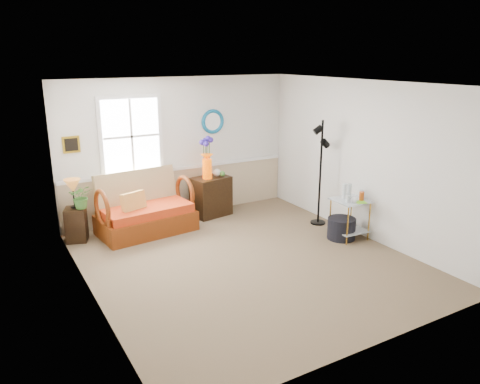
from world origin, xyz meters
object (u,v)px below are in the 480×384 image
floor_lamp (320,173)px  ottoman (341,228)px  loveseat (145,204)px  side_table (349,219)px  lamp_stand (76,224)px  cabinet (211,196)px

floor_lamp → ottoman: (-0.13, -0.77, -0.77)m
floor_lamp → loveseat: bearing=175.1°
side_table → ottoman: bearing=158.4°
lamp_stand → side_table: 4.53m
cabinet → side_table: bearing=-66.6°
ottoman → side_table: bearing=-21.6°
ottoman → lamp_stand: bearing=151.3°
loveseat → cabinet: loveseat is taller
lamp_stand → floor_lamp: floor_lamp is taller
loveseat → floor_lamp: 3.12m
lamp_stand → ottoman: 4.41m
side_table → floor_lamp: bearing=89.0°
loveseat → cabinet: 1.40m
lamp_stand → cabinet: (2.51, 0.05, 0.09)m
loveseat → ottoman: bearing=-41.0°
cabinet → ottoman: cabinet is taller
loveseat → ottoman: size_ratio=3.42×
loveseat → lamp_stand: bearing=164.7°
side_table → floor_lamp: 1.02m
cabinet → ottoman: bearing=-68.2°
floor_lamp → cabinet: bearing=154.0°
side_table → cabinet: bearing=123.7°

